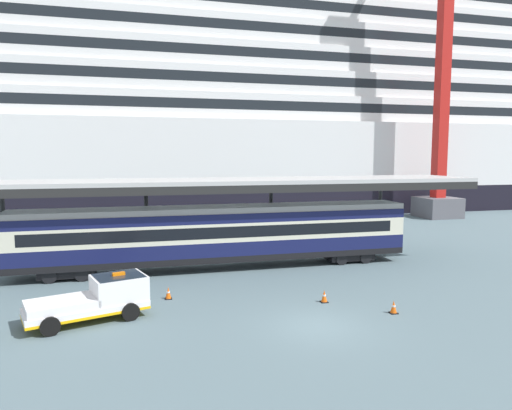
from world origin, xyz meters
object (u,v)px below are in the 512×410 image
object	(u,v)px
train_carriage	(218,234)
traffic_cone_far	(324,296)
cruise_ship	(105,101)
service_truck	(99,297)
dockside_crane	(451,56)
traffic_cone_mid	(394,307)
traffic_cone_near	(168,293)

from	to	relation	value
train_carriage	traffic_cone_far	xyz separation A→B (m)	(4.00, -8.28, -2.01)
cruise_ship	service_truck	distance (m)	46.08
cruise_ship	train_carriage	distance (m)	39.13
cruise_ship	dockside_crane	xyz separation A→B (m)	(39.84, -17.50, 4.39)
traffic_cone_mid	cruise_ship	bearing A→B (deg)	108.34
train_carriage	dockside_crane	xyz separation A→B (m)	(30.88, 18.56, 16.67)
train_carriage	traffic_cone_far	size ratio (longest dim) A/B	40.63
traffic_cone_mid	traffic_cone_far	bearing A→B (deg)	137.11
cruise_ship	traffic_cone_mid	world-z (taller)	cruise_ship
traffic_cone_mid	dockside_crane	world-z (taller)	dockside_crane
train_carriage	traffic_cone_far	bearing A→B (deg)	-64.20
train_carriage	traffic_cone_far	world-z (taller)	train_carriage
dockside_crane	service_truck	bearing A→B (deg)	-144.93
traffic_cone_near	traffic_cone_far	size ratio (longest dim) A/B	1.00
service_truck	dockside_crane	distance (m)	49.46
traffic_cone_mid	traffic_cone_far	world-z (taller)	traffic_cone_far
cruise_ship	traffic_cone_near	distance (m)	44.52
dockside_crane	traffic_cone_mid	bearing A→B (deg)	-129.86
traffic_cone_near	traffic_cone_mid	xyz separation A→B (m)	(10.11, -4.85, -0.01)
traffic_cone_mid	dockside_crane	distance (m)	42.36
cruise_ship	service_truck	bearing A→B (deg)	-87.22
cruise_ship	traffic_cone_mid	bearing A→B (deg)	-71.66
service_truck	traffic_cone_far	world-z (taller)	service_truck
service_truck	traffic_cone_mid	size ratio (longest dim) A/B	9.03
dockside_crane	traffic_cone_near	bearing A→B (deg)	-144.79
cruise_ship	dockside_crane	world-z (taller)	dockside_crane
train_carriage	traffic_cone_near	world-z (taller)	train_carriage
traffic_cone_near	dockside_crane	world-z (taller)	dockside_crane
cruise_ship	train_carriage	size ratio (longest dim) A/B	6.53
traffic_cone_far	service_truck	bearing A→B (deg)	178.05
traffic_cone_near	traffic_cone_far	bearing A→B (deg)	-18.31
service_truck	traffic_cone_mid	xyz separation A→B (m)	(13.34, -2.70, -0.69)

